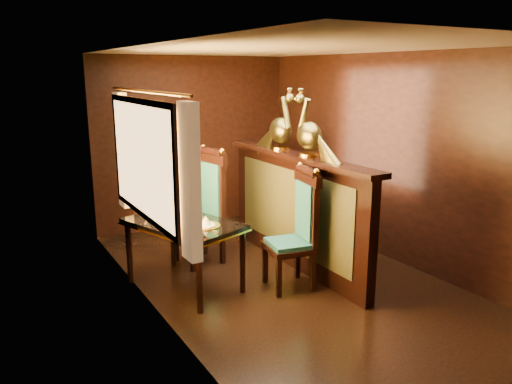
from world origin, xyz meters
TOP-DOWN VIEW (x-y plane):
  - ground at (0.00, 0.00)m, footprint 5.00×5.00m
  - room_shell at (-0.09, 0.02)m, footprint 3.04×5.04m
  - partition at (0.32, 0.30)m, footprint 0.26×2.70m
  - dining_table at (-1.06, 0.39)m, footprint 1.13×1.43m
  - chair_left at (0.04, -0.19)m, footprint 0.56×0.58m
  - chair_right at (-0.49, 1.00)m, footprint 0.57×0.59m
  - peacock_left at (0.33, 0.08)m, footprint 0.23×0.62m
  - peacock_right at (0.33, 0.65)m, footprint 0.23×0.62m

SIDE VIEW (x-z plane):
  - ground at x=0.00m, z-range 0.00..0.00m
  - dining_table at x=-1.06m, z-range 0.20..1.14m
  - chair_left at x=0.04m, z-range 0.03..1.36m
  - partition at x=0.32m, z-range 0.03..1.39m
  - chair_right at x=-0.49m, z-range 0.03..1.44m
  - room_shell at x=-0.09m, z-range 0.32..2.84m
  - peacock_right at x=0.33m, z-range 1.36..2.09m
  - peacock_left at x=0.33m, z-range 1.36..2.10m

